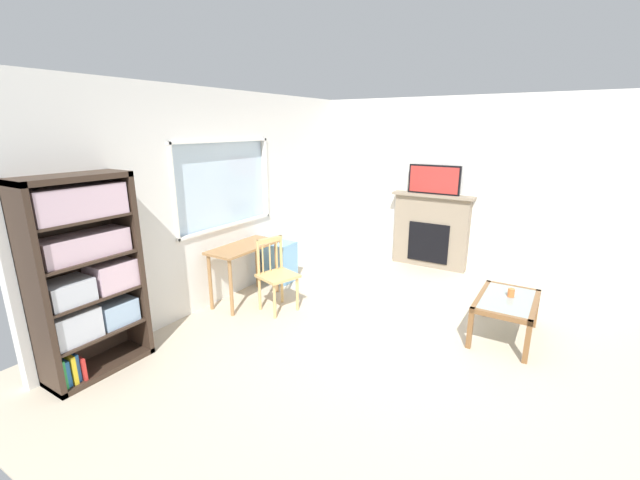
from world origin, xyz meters
TOP-DOWN VIEW (x-y plane):
  - ground at (0.00, 0.00)m, footprint 6.16×5.95m
  - wall_back_with_window at (0.01, 2.47)m, footprint 5.16×0.15m
  - wall_right at (2.64, 0.00)m, footprint 0.12×5.15m
  - bookshelf at (-2.05, 2.23)m, footprint 0.90×0.38m
  - desk_under_window at (-0.13, 2.12)m, footprint 0.98×0.45m
  - wooden_chair at (-0.13, 1.61)m, footprint 0.52×0.50m
  - plastic_drawer_unit at (0.67, 2.17)m, footprint 0.35×0.40m
  - fireplace at (2.49, 0.51)m, footprint 0.26×1.27m
  - tv at (2.47, 0.51)m, footprint 0.06×0.80m
  - coffee_table at (0.61, -0.91)m, footprint 0.92×0.58m
  - sippy_cup at (0.68, -0.93)m, footprint 0.07×0.07m

SIDE VIEW (x-z plane):
  - ground at x=0.00m, z-range -0.02..0.00m
  - plastic_drawer_unit at x=0.67m, z-range 0.00..0.59m
  - coffee_table at x=0.61m, z-range 0.15..0.60m
  - wooden_chair at x=-0.13m, z-range 0.01..0.91m
  - sippy_cup at x=0.68m, z-range 0.45..0.54m
  - fireplace at x=2.49m, z-range 0.00..1.19m
  - desk_under_window at x=-0.13m, z-range 0.25..0.99m
  - bookshelf at x=-2.05m, z-range 0.07..1.90m
  - wall_back_with_window at x=0.01m, z-range -0.02..2.63m
  - wall_right at x=2.64m, z-range 0.00..2.65m
  - tv at x=2.47m, z-range 1.19..1.64m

